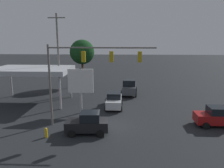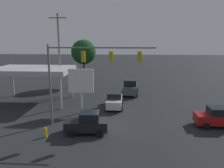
{
  "view_description": "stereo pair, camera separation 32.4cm",
  "coord_description": "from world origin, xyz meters",
  "px_view_note": "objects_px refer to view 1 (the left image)",
  "views": [
    {
      "loc": [
        -1.05,
        19.98,
        8.36
      ],
      "look_at": [
        0.0,
        -2.0,
        3.81
      ],
      "focal_mm": 35.0,
      "sensor_mm": 36.0,
      "label": 1
    },
    {
      "loc": [
        -1.37,
        19.97,
        8.36
      ],
      "look_at": [
        0.0,
        -2.0,
        3.81
      ],
      "focal_mm": 35.0,
      "sensor_mm": 36.0,
      "label": 2
    }
  ],
  "objects_px": {
    "utility_pole": "(58,55)",
    "traffic_signal_assembly": "(88,65)",
    "street_tree": "(82,52)",
    "sedan_far": "(218,116)",
    "pickup_parked": "(129,87)",
    "sedan_waiting": "(114,100)",
    "hatchback_crossing": "(88,123)",
    "price_sign": "(81,82)",
    "fire_hydrant": "(46,133)"
  },
  "relations": [
    {
      "from": "sedan_waiting",
      "to": "utility_pole",
      "type": "bearing_deg",
      "value": -118.29
    },
    {
      "from": "hatchback_crossing",
      "to": "utility_pole",
      "type": "bearing_deg",
      "value": -67.43
    },
    {
      "from": "price_sign",
      "to": "sedan_waiting",
      "type": "bearing_deg",
      "value": -148.42
    },
    {
      "from": "traffic_signal_assembly",
      "to": "street_tree",
      "type": "height_order",
      "value": "street_tree"
    },
    {
      "from": "traffic_signal_assembly",
      "to": "pickup_parked",
      "type": "relative_size",
      "value": 1.9
    },
    {
      "from": "price_sign",
      "to": "traffic_signal_assembly",
      "type": "bearing_deg",
      "value": 111.31
    },
    {
      "from": "utility_pole",
      "to": "price_sign",
      "type": "height_order",
      "value": "utility_pole"
    },
    {
      "from": "price_sign",
      "to": "hatchback_crossing",
      "type": "relative_size",
      "value": 1.31
    },
    {
      "from": "traffic_signal_assembly",
      "to": "price_sign",
      "type": "distance_m",
      "value": 4.52
    },
    {
      "from": "traffic_signal_assembly",
      "to": "sedan_waiting",
      "type": "xyz_separation_m",
      "value": [
        -2.27,
        -5.85,
        -5.0
      ]
    },
    {
      "from": "price_sign",
      "to": "fire_hydrant",
      "type": "xyz_separation_m",
      "value": [
        1.87,
        6.48,
        -3.16
      ]
    },
    {
      "from": "price_sign",
      "to": "street_tree",
      "type": "distance_m",
      "value": 15.12
    },
    {
      "from": "traffic_signal_assembly",
      "to": "sedan_far",
      "type": "bearing_deg",
      "value": -177.88
    },
    {
      "from": "utility_pole",
      "to": "price_sign",
      "type": "distance_m",
      "value": 8.38
    },
    {
      "from": "utility_pole",
      "to": "hatchback_crossing",
      "type": "height_order",
      "value": "utility_pole"
    },
    {
      "from": "utility_pole",
      "to": "sedan_far",
      "type": "xyz_separation_m",
      "value": [
        -18.41,
        9.79,
        -5.24
      ]
    },
    {
      "from": "fire_hydrant",
      "to": "hatchback_crossing",
      "type": "bearing_deg",
      "value": -162.75
    },
    {
      "from": "fire_hydrant",
      "to": "traffic_signal_assembly",
      "type": "bearing_deg",
      "value": -138.5
    },
    {
      "from": "street_tree",
      "to": "fire_hydrant",
      "type": "distance_m",
      "value": 21.93
    },
    {
      "from": "utility_pole",
      "to": "traffic_signal_assembly",
      "type": "bearing_deg",
      "value": 119.32
    },
    {
      "from": "fire_hydrant",
      "to": "street_tree",
      "type": "bearing_deg",
      "value": -88.39
    },
    {
      "from": "utility_pole",
      "to": "street_tree",
      "type": "height_order",
      "value": "utility_pole"
    },
    {
      "from": "hatchback_crossing",
      "to": "traffic_signal_assembly",
      "type": "bearing_deg",
      "value": -87.8
    },
    {
      "from": "hatchback_crossing",
      "to": "fire_hydrant",
      "type": "relative_size",
      "value": 4.43
    },
    {
      "from": "sedan_waiting",
      "to": "sedan_far",
      "type": "bearing_deg",
      "value": 63.09
    },
    {
      "from": "pickup_parked",
      "to": "sedan_waiting",
      "type": "distance_m",
      "value": 6.98
    },
    {
      "from": "fire_hydrant",
      "to": "price_sign",
      "type": "bearing_deg",
      "value": -106.06
    },
    {
      "from": "sedan_far",
      "to": "pickup_parked",
      "type": "xyz_separation_m",
      "value": [
        8.3,
        -12.04,
        0.16
      ]
    },
    {
      "from": "traffic_signal_assembly",
      "to": "street_tree",
      "type": "relative_size",
      "value": 1.22
    },
    {
      "from": "sedan_far",
      "to": "street_tree",
      "type": "bearing_deg",
      "value": -46.43
    },
    {
      "from": "hatchback_crossing",
      "to": "pickup_parked",
      "type": "xyz_separation_m",
      "value": [
        -4.17,
        -14.32,
        0.16
      ]
    },
    {
      "from": "pickup_parked",
      "to": "street_tree",
      "type": "height_order",
      "value": "street_tree"
    },
    {
      "from": "traffic_signal_assembly",
      "to": "fire_hydrant",
      "type": "relative_size",
      "value": 11.47
    },
    {
      "from": "traffic_signal_assembly",
      "to": "pickup_parked",
      "type": "xyz_separation_m",
      "value": [
        -4.35,
        -12.51,
        -4.85
      ]
    },
    {
      "from": "sedan_waiting",
      "to": "street_tree",
      "type": "relative_size",
      "value": 0.53
    },
    {
      "from": "fire_hydrant",
      "to": "pickup_parked",
      "type": "bearing_deg",
      "value": -116.32
    },
    {
      "from": "sedan_far",
      "to": "price_sign",
      "type": "bearing_deg",
      "value": -11.76
    },
    {
      "from": "hatchback_crossing",
      "to": "price_sign",
      "type": "bearing_deg",
      "value": -77.3
    },
    {
      "from": "traffic_signal_assembly",
      "to": "sedan_far",
      "type": "xyz_separation_m",
      "value": [
        -12.65,
        -0.47,
        -5.0
      ]
    },
    {
      "from": "pickup_parked",
      "to": "street_tree",
      "type": "xyz_separation_m",
      "value": [
        8.21,
        -5.79,
        4.97
      ]
    },
    {
      "from": "sedan_far",
      "to": "traffic_signal_assembly",
      "type": "bearing_deg",
      "value": 2.88
    },
    {
      "from": "sedan_far",
      "to": "sedan_waiting",
      "type": "xyz_separation_m",
      "value": [
        10.38,
        -5.38,
        0.0
      ]
    },
    {
      "from": "pickup_parked",
      "to": "fire_hydrant",
      "type": "relative_size",
      "value": 6.05
    },
    {
      "from": "utility_pole",
      "to": "sedan_far",
      "type": "bearing_deg",
      "value": 152.0
    },
    {
      "from": "pickup_parked",
      "to": "hatchback_crossing",
      "type": "bearing_deg",
      "value": -12.47
    },
    {
      "from": "sedan_waiting",
      "to": "price_sign",
      "type": "bearing_deg",
      "value": -57.93
    },
    {
      "from": "traffic_signal_assembly",
      "to": "street_tree",
      "type": "bearing_deg",
      "value": -78.08
    },
    {
      "from": "traffic_signal_assembly",
      "to": "sedan_far",
      "type": "distance_m",
      "value": 13.61
    },
    {
      "from": "price_sign",
      "to": "street_tree",
      "type": "height_order",
      "value": "street_tree"
    },
    {
      "from": "sedan_far",
      "to": "fire_hydrant",
      "type": "relative_size",
      "value": 5.03
    }
  ]
}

